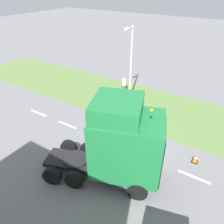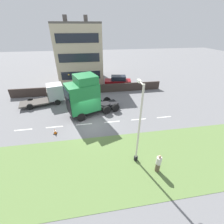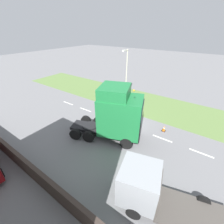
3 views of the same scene
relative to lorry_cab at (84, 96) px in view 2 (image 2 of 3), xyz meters
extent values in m
plane|color=slate|center=(-2.23, -0.62, -2.46)|extent=(120.00, 120.00, 0.00)
cube|color=#607F42|center=(-8.23, -0.62, -2.45)|extent=(7.00, 44.00, 0.01)
cube|color=white|center=(-2.23, -9.32, -2.46)|extent=(0.16, 1.80, 0.00)
cube|color=white|center=(-2.23, -6.12, -2.46)|extent=(0.16, 1.80, 0.00)
cube|color=white|center=(-2.23, -2.92, -2.46)|extent=(0.16, 1.80, 0.00)
cube|color=white|center=(-2.23, 0.28, -2.46)|extent=(0.16, 1.80, 0.00)
cube|color=white|center=(-2.23, 3.48, -2.46)|extent=(0.16, 1.80, 0.00)
cube|color=white|center=(-2.23, 6.68, -2.46)|extent=(0.16, 1.80, 0.00)
cube|color=#382D28|center=(6.77, -0.62, -1.78)|extent=(0.25, 24.00, 1.37)
cube|color=#C1B293|center=(14.47, 0.60, 2.49)|extent=(8.14, 7.95, 9.91)
cube|color=#1E232D|center=(10.36, 0.60, -0.48)|extent=(0.08, 6.76, 1.39)
cube|color=#1E232D|center=(10.36, 0.60, 2.49)|extent=(0.08, 6.76, 1.39)
cube|color=#1E232D|center=(10.36, 0.60, 5.47)|extent=(0.08, 6.76, 1.39)
cube|color=#56514C|center=(14.47, 0.60, 7.60)|extent=(8.14, 7.95, 0.30)
cube|color=#56514C|center=(15.28, 2.59, 8.30)|extent=(0.70, 0.70, 1.10)
cube|color=#56514C|center=(15.28, -0.99, 8.30)|extent=(0.70, 0.70, 1.10)
cube|color=black|center=(0.41, -1.11, -1.80)|extent=(3.50, 6.43, 0.24)
cube|color=#1E7A3D|center=(-0.08, 0.23, -0.06)|extent=(3.59, 4.15, 3.24)
cube|color=black|center=(-0.70, 1.89, -0.77)|extent=(2.05, 0.80, 1.81)
cube|color=black|center=(-0.70, 1.89, 0.66)|extent=(2.17, 0.85, 1.04)
cube|color=#1E7A3D|center=(0.10, -0.26, 2.01)|extent=(3.05, 2.96, 0.90)
sphere|color=orange|center=(0.21, 1.45, 2.53)|extent=(0.14, 0.14, 0.14)
cylinder|color=black|center=(0.90, -2.45, -1.62)|extent=(1.80, 1.80, 0.12)
cylinder|color=black|center=(-1.46, 0.57, -1.94)|extent=(0.66, 1.09, 1.04)
cylinder|color=black|center=(0.74, 1.38, -1.94)|extent=(0.66, 1.09, 1.04)
cylinder|color=black|center=(-0.31, -2.55, -1.94)|extent=(0.66, 1.09, 1.04)
cylinder|color=black|center=(1.89, -1.74, -1.94)|extent=(0.66, 1.09, 1.04)
cylinder|color=black|center=(0.12, -3.74, -1.94)|extent=(0.66, 1.09, 1.04)
cylinder|color=black|center=(2.33, -2.93, -1.94)|extent=(0.66, 1.09, 1.04)
cube|color=#999EA3|center=(4.17, 4.12, -0.84)|extent=(2.48, 2.47, 2.08)
cube|color=black|center=(4.42, 3.12, -0.43)|extent=(1.76, 0.48, 0.75)
cube|color=#4C4742|center=(3.46, 6.92, -1.97)|extent=(2.91, 4.15, 0.18)
cube|color=#4C4742|center=(3.91, 5.15, -1.16)|extent=(2.01, 0.60, 1.45)
cylinder|color=black|center=(5.09, 4.35, -2.06)|extent=(0.43, 0.83, 0.80)
cylinder|color=black|center=(3.26, 3.89, -2.06)|extent=(0.43, 0.83, 0.80)
cylinder|color=black|center=(4.24, 7.72, -2.06)|extent=(0.43, 0.83, 0.80)
cylinder|color=black|center=(2.40, 7.25, -2.06)|extent=(0.43, 0.83, 0.80)
cube|color=maroon|center=(8.57, -5.69, -1.64)|extent=(2.62, 4.79, 1.10)
cube|color=black|center=(8.55, -5.80, -0.72)|extent=(2.00, 2.73, 0.74)
cylinder|color=black|center=(7.94, -4.08, -2.14)|extent=(0.30, 0.66, 0.64)
cylinder|color=black|center=(9.70, -4.38, -2.14)|extent=(0.30, 0.66, 0.64)
cylinder|color=black|center=(7.44, -6.99, -2.14)|extent=(0.30, 0.66, 0.64)
cylinder|color=black|center=(9.21, -7.29, -2.14)|extent=(0.30, 0.66, 0.64)
cylinder|color=black|center=(-8.15, -3.92, -2.26)|extent=(0.31, 0.31, 0.40)
cylinder|color=beige|center=(-8.15, -3.92, 0.81)|extent=(0.14, 0.14, 6.55)
cylinder|color=beige|center=(-7.70, -3.92, 3.99)|extent=(0.90, 0.10, 0.10)
cube|color=silver|center=(-7.25, -3.92, 3.99)|extent=(0.44, 0.20, 0.16)
cylinder|color=brown|center=(-9.42, -5.22, -2.08)|extent=(0.34, 0.34, 0.77)
cylinder|color=beige|center=(-9.42, -5.22, -1.38)|extent=(0.39, 0.39, 0.61)
sphere|color=tan|center=(-9.42, -5.22, -0.97)|extent=(0.21, 0.21, 0.21)
cube|color=black|center=(-3.45, 3.19, -2.45)|extent=(0.36, 0.36, 0.03)
cone|color=orange|center=(-3.45, 3.19, -2.16)|extent=(0.28, 0.28, 0.55)
cylinder|color=white|center=(-3.45, 3.19, -2.13)|extent=(0.17, 0.17, 0.07)
camera|label=1|loc=(7.52, 4.19, 7.13)|focal=35.00mm
camera|label=2|loc=(-16.44, -0.60, 7.15)|focal=24.00mm
camera|label=3|loc=(9.17, 5.85, 6.38)|focal=24.00mm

